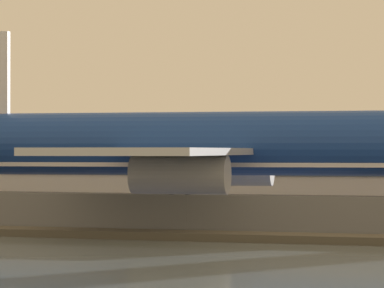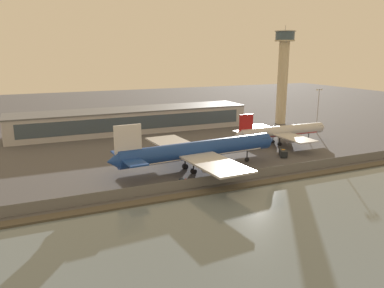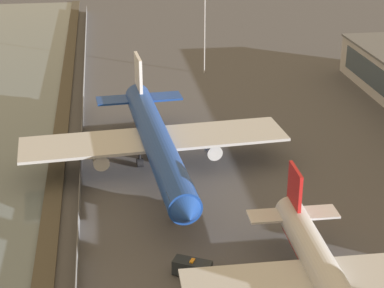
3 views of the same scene
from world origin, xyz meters
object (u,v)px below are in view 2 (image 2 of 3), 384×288
(control_tower, at_px, (283,70))
(cargo_jet_blue, at_px, (197,150))
(baggage_tug, at_px, (183,182))
(apron_light_mast_apron_west, at_px, (318,108))
(passenger_jet_silver, at_px, (281,132))
(ops_van, at_px, (283,153))

(control_tower, bearing_deg, cargo_jet_blue, -142.90)
(baggage_tug, relative_size, apron_light_mast_apron_west, 0.18)
(apron_light_mast_apron_west, bearing_deg, passenger_jet_silver, -157.27)
(passenger_jet_silver, xyz_separation_m, baggage_tug, (-52.11, -27.61, -4.00))
(control_tower, bearing_deg, ops_van, -125.98)
(ops_van, bearing_deg, passenger_jet_silver, 55.78)
(ops_van, bearing_deg, baggage_tug, -163.56)
(passenger_jet_silver, xyz_separation_m, apron_light_mast_apron_west, (28.09, 11.77, 5.99))
(cargo_jet_blue, xyz_separation_m, baggage_tug, (-8.97, -10.58, -5.20))
(passenger_jet_silver, height_order, ops_van, passenger_jet_silver)
(passenger_jet_silver, relative_size, apron_light_mast_apron_west, 2.19)
(passenger_jet_silver, distance_m, baggage_tug, 59.11)
(baggage_tug, bearing_deg, control_tower, 38.81)
(ops_van, bearing_deg, apron_light_mast_apron_west, 35.11)
(cargo_jet_blue, bearing_deg, ops_van, 3.02)
(baggage_tug, relative_size, control_tower, 0.08)
(cargo_jet_blue, xyz_separation_m, passenger_jet_silver, (43.14, 17.03, -1.21))
(baggage_tug, bearing_deg, apron_light_mast_apron_west, 26.15)
(apron_light_mast_apron_west, bearing_deg, cargo_jet_blue, -157.99)
(ops_van, xyz_separation_m, control_tower, (37.06, 51.05, 24.88))
(cargo_jet_blue, height_order, apron_light_mast_apron_west, apron_light_mast_apron_west)
(control_tower, xyz_separation_m, apron_light_mast_apron_west, (1.44, -23.98, -15.35))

